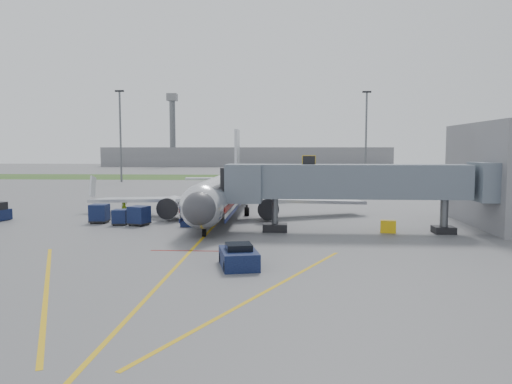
# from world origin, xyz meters

# --- Properties ---
(ground) EXTENTS (400.00, 400.00, 0.00)m
(ground) POSITION_xyz_m (0.00, 0.00, 0.00)
(ground) COLOR #565659
(ground) RESTS_ON ground
(grass_strip) EXTENTS (300.00, 25.00, 0.01)m
(grass_strip) POSITION_xyz_m (0.00, 90.00, 0.01)
(grass_strip) COLOR #2D4C1E
(grass_strip) RESTS_ON ground
(apron_markings) EXTENTS (21.52, 50.00, 0.01)m
(apron_markings) POSITION_xyz_m (0.00, -7.40, 0.00)
(apron_markings) COLOR gold
(apron_markings) RESTS_ON ground
(airliner) EXTENTS (32.10, 35.67, 10.25)m
(airliner) POSITION_xyz_m (0.00, 15.25, 2.65)
(airliner) COLOR silver
(airliner) RESTS_ON ground
(jet_bridge) EXTENTS (25.30, 4.00, 6.90)m
(jet_bridge) POSITION_xyz_m (12.86, 5.00, 4.47)
(jet_bridge) COLOR slate
(jet_bridge) RESTS_ON ground
(light_mast_left) EXTENTS (2.00, 0.44, 20.40)m
(light_mast_left) POSITION_xyz_m (-30.00, 70.00, 10.78)
(light_mast_left) COLOR #595B60
(light_mast_left) RESTS_ON ground
(light_mast_right) EXTENTS (2.00, 0.44, 20.40)m
(light_mast_right) POSITION_xyz_m (25.00, 75.00, 10.78)
(light_mast_right) COLOR #595B60
(light_mast_right) RESTS_ON ground
(distant_terminal) EXTENTS (120.00, 14.00, 8.00)m
(distant_terminal) POSITION_xyz_m (-10.00, 170.00, 4.00)
(distant_terminal) COLOR slate
(distant_terminal) RESTS_ON ground
(control_tower) EXTENTS (4.00, 4.00, 30.00)m
(control_tower) POSITION_xyz_m (-40.00, 165.00, 17.33)
(control_tower) COLOR #595B60
(control_tower) RESTS_ON ground
(pushback_tug) EXTENTS (2.97, 4.01, 1.50)m
(pushback_tug) POSITION_xyz_m (4.00, -8.74, 0.63)
(pushback_tug) COLOR black
(pushback_tug) RESTS_ON ground
(baggage_cart_a) EXTENTS (1.79, 1.79, 1.89)m
(baggage_cart_a) POSITION_xyz_m (-11.89, 9.22, 0.96)
(baggage_cart_a) COLOR black
(baggage_cart_a) RESTS_ON ground
(baggage_cart_b) EXTENTS (2.19, 2.19, 1.88)m
(baggage_cart_b) POSITION_xyz_m (-7.40, 7.86, 0.96)
(baggage_cart_b) COLOR black
(baggage_cart_b) RESTS_ON ground
(baggage_cart_c) EXTENTS (1.46, 1.46, 1.53)m
(baggage_cart_c) POSITION_xyz_m (-9.32, 7.99, 0.78)
(baggage_cart_c) COLOR black
(baggage_cart_c) RESTS_ON ground
(belt_loader) EXTENTS (1.40, 4.06, 1.97)m
(belt_loader) POSITION_xyz_m (-2.50, 8.53, 0.49)
(belt_loader) COLOR black
(belt_loader) RESTS_ON ground
(ground_power_cart) EXTENTS (1.50, 1.15, 1.09)m
(ground_power_cart) POSITION_xyz_m (16.14, 5.05, 0.54)
(ground_power_cart) COLOR #E5B30D
(ground_power_cart) RESTS_ON ground
(ramp_worker) EXTENTS (0.72, 0.60, 1.70)m
(ramp_worker) POSITION_xyz_m (-11.92, 17.07, 0.85)
(ramp_worker) COLOR #91C817
(ramp_worker) RESTS_ON ground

